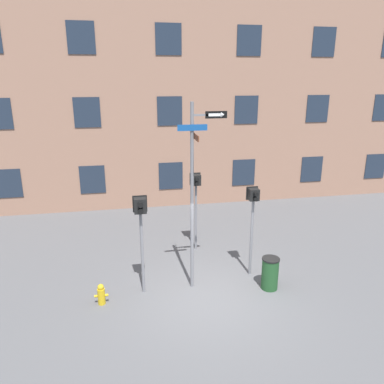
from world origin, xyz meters
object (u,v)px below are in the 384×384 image
Objects in this scene: pedestrian_signal_left at (141,219)px; fire_hydrant at (101,294)px; pedestrian_signal_across at (196,191)px; pedestrian_signal_right at (253,209)px; trash_bin at (270,273)px; street_sign_pole at (195,185)px.

pedestrian_signal_left is 2.23m from fire_hydrant.
pedestrian_signal_right is at bearing -58.14° from pedestrian_signal_across.
fire_hydrant is 4.61m from trash_bin.
pedestrian_signal_left is at bearing 172.09° from trash_bin.
fire_hydrant is at bearing -160.79° from pedestrian_signal_left.
fire_hydrant is at bearing -169.99° from pedestrian_signal_right.
trash_bin reaches higher than fire_hydrant.
pedestrian_signal_left is at bearing -179.21° from street_sign_pole.
street_sign_pole reaches higher than trash_bin.
pedestrian_signal_left is 1.01× the size of pedestrian_signal_right.
pedestrian_signal_left is 3.09m from pedestrian_signal_across.
pedestrian_signal_across is (-1.26, 2.03, 0.00)m from pedestrian_signal_right.
pedestrian_signal_right is 2.93× the size of trash_bin.
pedestrian_signal_across reaches higher than fire_hydrant.
pedestrian_signal_left reaches higher than trash_bin.
fire_hydrant is at bearing -170.88° from street_sign_pole.
pedestrian_signal_left reaches higher than pedestrian_signal_right.
street_sign_pole is 1.92× the size of pedestrian_signal_across.
pedestrian_signal_left is 3.23m from pedestrian_signal_right.
fire_hydrant is (-1.12, -0.39, -1.89)m from pedestrian_signal_left.
street_sign_pole is at bearing 166.20° from trash_bin.
pedestrian_signal_right is 4.75m from fire_hydrant.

